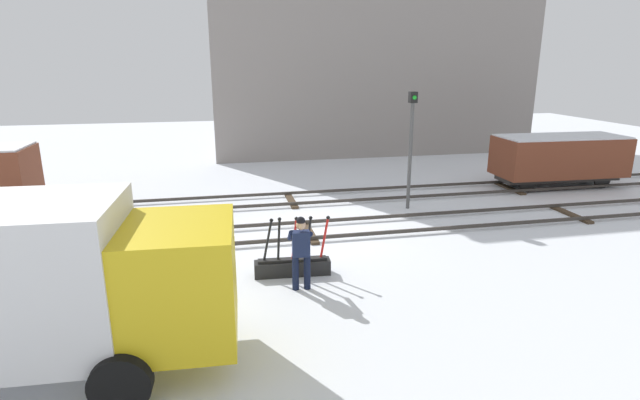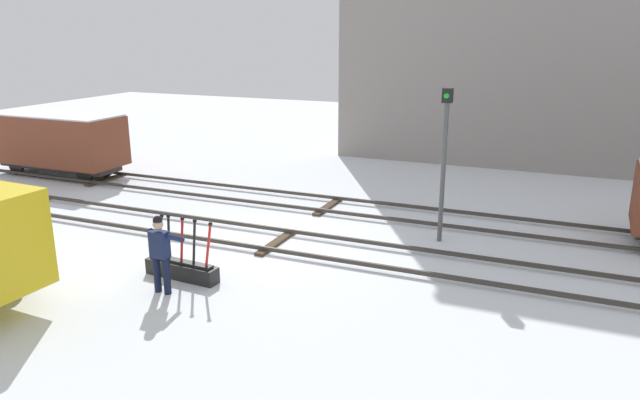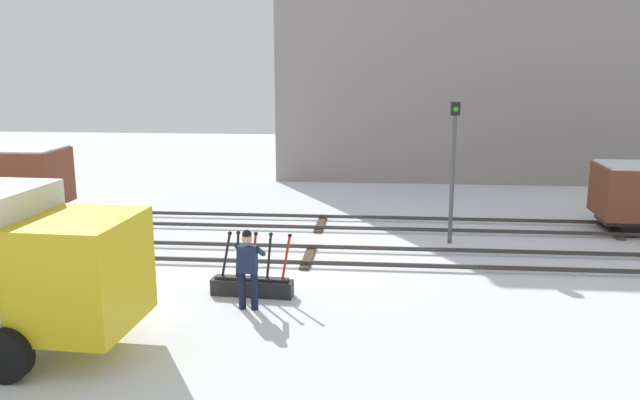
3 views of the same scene
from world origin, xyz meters
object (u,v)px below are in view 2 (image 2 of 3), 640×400
switch_lever_frame (182,267)px  signal_post (444,150)px  freight_car_mid_siding (57,140)px  rail_worker (161,250)px

switch_lever_frame → signal_post: size_ratio=0.46×
switch_lever_frame → freight_car_mid_siding: freight_car_mid_siding is taller
switch_lever_frame → rail_worker: size_ratio=1.07×
switch_lever_frame → rail_worker: rail_worker is taller
switch_lever_frame → freight_car_mid_siding: (-10.06, 6.32, 1.10)m
signal_post → freight_car_mid_siding: bearing=173.6°
rail_worker → signal_post: size_ratio=0.43×
rail_worker → signal_post: signal_post is taller
rail_worker → freight_car_mid_siding: bearing=148.8°
rail_worker → freight_car_mid_siding: (-10.14, 7.09, 0.40)m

